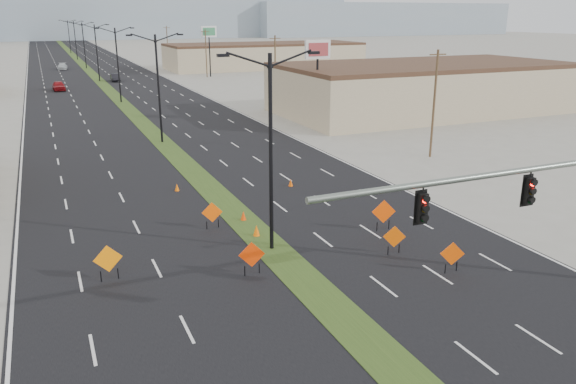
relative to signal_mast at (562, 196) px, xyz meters
name	(u,v)px	position (x,y,z in m)	size (l,w,h in m)	color
ground	(405,379)	(-8.56, -2.00, -4.79)	(600.00, 600.00, 0.00)	gray
road_surface	(97,79)	(-8.56, 98.00, -4.79)	(25.00, 400.00, 0.02)	black
median_strip	(97,79)	(-8.56, 98.00, -4.79)	(2.00, 400.00, 0.04)	#2A4217
building_se_near	(424,89)	(25.44, 43.00, -2.04)	(36.00, 18.00, 5.50)	tan
building_se_far	(265,56)	(29.44, 108.00, -2.29)	(44.00, 16.00, 5.00)	tan
mesa_center	(135,10)	(31.44, 298.00, 9.21)	(220.00, 50.00, 28.00)	#899BAA
mesa_east	(375,19)	(171.44, 288.00, 4.21)	(160.00, 50.00, 18.00)	#899BAA
signal_mast	(562,196)	(0.00, 0.00, 0.00)	(16.30, 0.60, 8.00)	slate
streetlight_0	(271,148)	(-8.56, 10.00, 0.63)	(5.15, 0.24, 10.02)	black
streetlight_1	(158,85)	(-8.56, 38.00, 0.63)	(5.15, 0.24, 10.02)	black
streetlight_2	(118,63)	(-8.56, 66.00, 0.63)	(5.15, 0.24, 10.02)	black
streetlight_3	(97,51)	(-8.56, 94.00, 0.63)	(5.15, 0.24, 10.02)	black
streetlight_4	(84,44)	(-8.56, 122.00, 0.63)	(5.15, 0.24, 10.02)	black
streetlight_5	(75,39)	(-8.56, 150.00, 0.63)	(5.15, 0.24, 10.02)	black
streetlight_6	(69,36)	(-8.56, 178.00, 0.63)	(5.15, 0.24, 10.02)	black
utility_pole_0	(434,103)	(11.44, 23.00, -0.12)	(1.60, 0.20, 9.00)	#4C3823
utility_pole_1	(275,68)	(11.44, 58.00, -0.12)	(1.60, 0.20, 9.00)	#4C3823
utility_pole_2	(206,53)	(11.44, 93.00, -0.12)	(1.60, 0.20, 9.00)	#4C3823
utility_pole_3	(167,44)	(11.44, 128.00, -0.12)	(1.60, 0.20, 9.00)	#4C3823
car_left	(59,86)	(-15.94, 82.94, -4.03)	(1.79, 4.46, 1.52)	maroon
car_mid	(115,78)	(-5.92, 92.83, -4.11)	(1.43, 4.11, 1.36)	black
car_far	(62,66)	(-13.62, 121.22, -4.11)	(1.90, 4.68, 1.36)	#B5BCBF
construction_sign_0	(108,260)	(-16.78, 9.62, -3.76)	(1.31, 0.09, 1.74)	orange
construction_sign_1	(252,256)	(-10.56, 7.53, -3.81)	(1.23, 0.29, 1.66)	red
construction_sign_2	(212,213)	(-10.56, 14.09, -3.87)	(1.16, 0.28, 1.57)	#FF5405
construction_sign_3	(394,238)	(-3.08, 6.89, -3.90)	(1.06, 0.52, 1.53)	#E35304
construction_sign_4	(384,213)	(-1.78, 9.91, -3.72)	(1.31, 0.46, 1.81)	#F24705
construction_sign_5	(452,255)	(-1.79, 3.99, -3.89)	(1.07, 0.51, 1.54)	#EA4A04
cone_0	(256,231)	(-8.67, 11.95, -4.46)	(0.40, 0.40, 0.67)	#F86405
cone_1	(243,216)	(-8.51, 14.60, -4.50)	(0.36, 0.36, 0.59)	#ED3D04
cone_2	(291,183)	(-3.11, 19.83, -4.52)	(0.33, 0.33, 0.55)	#DF4F04
cone_3	(177,187)	(-10.80, 21.99, -4.52)	(0.32, 0.32, 0.54)	#EE6305
pole_sign_east_near	(318,56)	(9.09, 40.24, 2.64)	(2.99, 0.54, 9.13)	black
pole_sign_east_far	(209,35)	(12.37, 93.75, 3.04)	(3.15, 0.77, 9.60)	black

